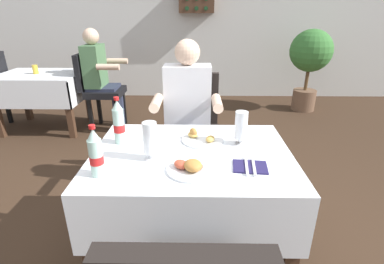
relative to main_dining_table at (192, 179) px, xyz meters
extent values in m
plane|color=#382619|center=(-0.11, -0.04, -0.55)|extent=(11.00, 11.00, 0.00)
cube|color=silver|center=(-0.11, 3.78, 1.00)|extent=(11.00, 0.12, 3.11)
cube|color=white|center=(0.00, 0.00, 0.16)|extent=(1.10, 0.83, 0.02)
cube|color=white|center=(0.00, -0.41, -0.01)|extent=(1.10, 0.02, 0.32)
cube|color=white|center=(0.00, 0.41, -0.01)|extent=(1.10, 0.02, 0.32)
cube|color=white|center=(-0.54, 0.00, -0.01)|extent=(0.02, 0.83, 0.32)
cube|color=white|center=(0.54, 0.00, -0.01)|extent=(0.02, 0.83, 0.32)
cube|color=#472D1E|center=(-0.49, -0.36, -0.20)|extent=(0.07, 0.07, 0.70)
cube|color=#472D1E|center=(0.49, -0.36, -0.20)|extent=(0.07, 0.07, 0.70)
cube|color=#472D1E|center=(-0.49, 0.36, -0.20)|extent=(0.07, 0.07, 0.70)
cube|color=#472D1E|center=(0.49, 0.36, -0.20)|extent=(0.07, 0.07, 0.70)
cube|color=black|center=(0.00, 0.72, -0.06)|extent=(0.44, 0.44, 0.08)
cube|color=black|center=(0.00, 0.97, 0.20)|extent=(0.42, 0.06, 0.44)
cube|color=black|center=(-0.17, 0.55, -0.33)|extent=(0.04, 0.04, 0.45)
cube|color=black|center=(0.17, 0.55, -0.33)|extent=(0.04, 0.04, 0.45)
cube|color=black|center=(-0.17, 0.89, -0.33)|extent=(0.04, 0.04, 0.45)
cube|color=black|center=(0.17, 0.89, -0.33)|extent=(0.04, 0.04, 0.45)
cylinder|color=#282D42|center=(-0.13, 0.52, -0.33)|extent=(0.10, 0.10, 0.45)
cylinder|color=#282D42|center=(0.03, 0.52, -0.33)|extent=(0.10, 0.10, 0.45)
cube|color=#282D42|center=(-0.05, 0.68, -0.04)|extent=(0.34, 0.36, 0.12)
cube|color=silver|center=(-0.05, 0.76, 0.27)|extent=(0.36, 0.20, 0.50)
sphere|color=beige|center=(-0.05, 0.76, 0.61)|extent=(0.19, 0.19, 0.19)
cylinder|color=beige|center=(-0.26, 0.53, 0.29)|extent=(0.07, 0.26, 0.07)
cylinder|color=beige|center=(0.17, 0.53, 0.29)|extent=(0.07, 0.26, 0.07)
cylinder|color=white|center=(0.01, -0.20, 0.18)|extent=(0.25, 0.25, 0.01)
ellipsoid|color=#B77A38|center=(0.01, -0.22, 0.21)|extent=(0.11, 0.12, 0.05)
ellipsoid|color=#C14C33|center=(-0.05, -0.19, 0.20)|extent=(0.10, 0.10, 0.04)
ellipsoid|color=#C14C33|center=(0.02, -0.21, 0.20)|extent=(0.09, 0.08, 0.03)
cylinder|color=white|center=(0.06, 0.15, 0.18)|extent=(0.25, 0.25, 0.01)
ellipsoid|color=#B77A38|center=(0.01, 0.19, 0.21)|extent=(0.07, 0.07, 0.06)
ellipsoid|color=gold|center=(0.00, 0.18, 0.20)|extent=(0.09, 0.09, 0.03)
ellipsoid|color=gold|center=(0.11, 0.12, 0.20)|extent=(0.07, 0.09, 0.03)
cylinder|color=white|center=(-0.21, -0.08, 0.17)|extent=(0.07, 0.07, 0.01)
cylinder|color=white|center=(-0.21, -0.08, 0.19)|extent=(0.02, 0.02, 0.03)
cylinder|color=white|center=(-0.21, -0.08, 0.29)|extent=(0.07, 0.07, 0.17)
cylinder|color=#C68928|center=(-0.21, -0.08, 0.24)|extent=(0.07, 0.07, 0.07)
cylinder|color=white|center=(0.28, 0.11, 0.17)|extent=(0.07, 0.07, 0.01)
cylinder|color=white|center=(0.28, 0.11, 0.19)|extent=(0.02, 0.02, 0.03)
cylinder|color=white|center=(0.28, 0.11, 0.29)|extent=(0.07, 0.07, 0.16)
cylinder|color=black|center=(0.28, 0.11, 0.25)|extent=(0.07, 0.07, 0.08)
cylinder|color=silver|center=(-0.44, -0.25, 0.26)|extent=(0.06, 0.06, 0.18)
cylinder|color=red|center=(-0.44, -0.25, 0.25)|extent=(0.07, 0.07, 0.04)
cone|color=silver|center=(-0.44, -0.25, 0.38)|extent=(0.06, 0.06, 0.05)
cylinder|color=red|center=(-0.44, -0.25, 0.42)|extent=(0.03, 0.03, 0.02)
cylinder|color=silver|center=(-0.43, 0.12, 0.27)|extent=(0.06, 0.06, 0.21)
cylinder|color=red|center=(-0.43, 0.12, 0.26)|extent=(0.07, 0.07, 0.05)
cone|color=silver|center=(-0.43, 0.12, 0.41)|extent=(0.06, 0.06, 0.05)
cylinder|color=red|center=(-0.43, 0.12, 0.44)|extent=(0.03, 0.03, 0.02)
cube|color=#231E4C|center=(0.30, -0.16, 0.17)|extent=(0.18, 0.15, 0.01)
cube|color=silver|center=(0.28, -0.16, 0.18)|extent=(0.03, 0.19, 0.01)
cube|color=silver|center=(0.31, -0.17, 0.18)|extent=(0.03, 0.19, 0.01)
cube|color=white|center=(-1.93, 2.13, 0.16)|extent=(1.00, 0.76, 0.02)
cube|color=white|center=(-1.93, 1.76, -0.01)|extent=(1.00, 0.02, 0.32)
cube|color=white|center=(-1.93, 2.50, -0.01)|extent=(1.00, 0.02, 0.32)
cube|color=white|center=(-2.43, 2.13, -0.01)|extent=(0.02, 0.76, 0.32)
cube|color=white|center=(-1.44, 2.13, -0.01)|extent=(0.02, 0.76, 0.32)
cube|color=#472D1E|center=(-1.49, 1.81, -0.20)|extent=(0.07, 0.07, 0.70)
cube|color=#472D1E|center=(-2.37, 2.45, -0.20)|extent=(0.07, 0.07, 0.70)
cube|color=#472D1E|center=(-1.49, 2.45, -0.20)|extent=(0.07, 0.07, 0.70)
cube|color=black|center=(-2.56, 2.30, -0.33)|extent=(0.04, 0.04, 0.45)
cube|color=black|center=(-1.13, 2.13, -0.06)|extent=(0.44, 0.44, 0.08)
cube|color=black|center=(-1.38, 2.13, 0.20)|extent=(0.06, 0.42, 0.44)
cube|color=black|center=(-0.96, 1.96, -0.33)|extent=(0.04, 0.04, 0.45)
cube|color=black|center=(-0.96, 2.30, -0.33)|extent=(0.04, 0.04, 0.45)
cube|color=black|center=(-1.30, 1.96, -0.33)|extent=(0.04, 0.04, 0.45)
cube|color=black|center=(-1.30, 2.30, -0.33)|extent=(0.04, 0.04, 0.45)
cylinder|color=#282D42|center=(-0.99, 2.05, -0.33)|extent=(0.10, 0.10, 0.45)
cylinder|color=#282D42|center=(-0.99, 2.21, -0.33)|extent=(0.10, 0.10, 0.45)
cube|color=#282D42|center=(-1.15, 2.13, -0.04)|extent=(0.36, 0.34, 0.12)
cube|color=#4C754C|center=(-1.23, 2.13, 0.27)|extent=(0.20, 0.36, 0.50)
sphere|color=beige|center=(-1.23, 2.13, 0.61)|extent=(0.19, 0.19, 0.19)
cylinder|color=beige|center=(-1.00, 1.92, 0.29)|extent=(0.26, 0.07, 0.07)
cylinder|color=beige|center=(-1.00, 2.35, 0.29)|extent=(0.26, 0.07, 0.07)
cylinder|color=gold|center=(-1.97, 2.12, 0.23)|extent=(0.06, 0.06, 0.11)
cylinder|color=brown|center=(1.70, 2.95, -0.39)|extent=(0.35, 0.35, 0.32)
cylinder|color=brown|center=(1.70, 2.95, -0.06)|extent=(0.05, 0.05, 0.34)
sphere|color=#387533|center=(1.70, 2.95, 0.35)|extent=(0.61, 0.61, 0.61)
cylinder|color=#193D1E|center=(-0.14, 3.58, 0.92)|extent=(0.06, 0.14, 0.06)
cylinder|color=#193D1E|center=(0.01, 3.58, 0.92)|extent=(0.06, 0.14, 0.06)
cylinder|color=#193D1E|center=(0.16, 3.58, 0.92)|extent=(0.06, 0.14, 0.06)
camera|label=1|loc=(0.02, -1.44, 0.90)|focal=27.10mm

